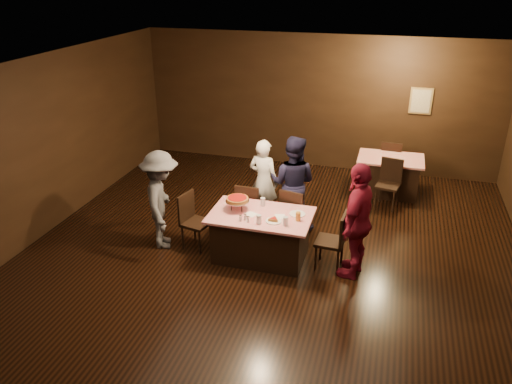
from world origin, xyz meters
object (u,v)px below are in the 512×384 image
chair_back_near (388,185)px  diner_red_shirt (358,221)px  chair_end_left (196,222)px  chair_end_right (330,240)px  plate_empty (297,214)px  chair_far_left (250,208)px  chair_far_right (295,213)px  chair_back_far (390,161)px  main_table (261,236)px  diner_grey_knit (161,200)px  pizza_stand (237,199)px  back_table (389,175)px  diner_navy_hoodie (293,183)px  glass_front_left (259,219)px  glass_front_right (286,221)px  diner_white_jacket (263,181)px  glass_amber (298,216)px

chair_back_near → diner_red_shirt: bearing=-87.8°
chair_end_left → chair_end_right: same height
plate_empty → chair_far_left: bearing=147.7°
chair_end_left → chair_end_right: 2.20m
chair_far_right → chair_back_far: same height
chair_far_right → chair_back_near: (1.47, 1.68, 0.00)m
main_table → chair_end_left: (-1.10, -0.00, 0.09)m
chair_far_left → diner_grey_knit: 1.55m
chair_back_far → pizza_stand: pizza_stand is taller
back_table → chair_end_left: 4.32m
diner_navy_hoodie → plate_empty: 1.02m
glass_front_left → chair_far_left: bearing=113.2°
glass_front_right → chair_far_left: bearing=130.4°
chair_end_left → diner_white_jacket: size_ratio=0.61×
diner_white_jacket → diner_navy_hoodie: (0.56, -0.13, 0.08)m
back_table → chair_back_far: (0.00, 0.60, 0.09)m
glass_front_right → chair_far_right: bearing=92.9°
diner_grey_knit → main_table: bearing=-109.3°
main_table → back_table: (1.87, 3.13, 0.00)m
chair_far_left → plate_empty: (0.95, -0.60, 0.30)m
back_table → diner_red_shirt: bearing=-96.8°
diner_navy_hoodie → glass_amber: (0.34, -1.18, -0.02)m
chair_back_far → glass_amber: size_ratio=6.79×
chair_far_right → chair_back_near: size_ratio=1.00×
chair_end_right → glass_front_left: bearing=-70.0°
chair_end_left → diner_red_shirt: diner_red_shirt is taller
diner_white_jacket → glass_front_right: diner_white_jacket is taller
diner_grey_knit → glass_amber: (2.26, 0.02, 0.01)m
plate_empty → glass_amber: (0.05, -0.20, 0.06)m
diner_red_shirt → glass_front_right: 1.06m
chair_end_left → diner_red_shirt: 2.63m
chair_far_left → diner_grey_knit: bearing=34.1°
chair_end_right → chair_back_near: 2.55m
chair_end_left → diner_white_jacket: bearing=-19.2°
back_table → glass_front_right: glass_front_right is taller
plate_empty → diner_grey_knit: bearing=-174.2°
back_table → glass_amber: bearing=-111.7°
plate_empty → main_table: bearing=-164.7°
chair_back_near → plate_empty: chair_back_near is taller
chair_end_right → chair_back_near: bearing=166.5°
chair_far_left → diner_white_jacket: (0.10, 0.51, 0.30)m
chair_far_left → chair_end_right: 1.68m
plate_empty → glass_front_right: glass_front_right is taller
diner_grey_knit → glass_amber: bearing=-111.2°
diner_white_jacket → chair_end_right: bearing=151.0°
diner_navy_hoodie → diner_grey_knit: diner_navy_hoodie is taller
back_table → chair_back_near: size_ratio=1.37×
diner_white_jacket → diner_red_shirt: diner_red_shirt is taller
diner_white_jacket → diner_navy_hoodie: diner_navy_hoodie is taller
main_table → glass_front_right: glass_front_right is taller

